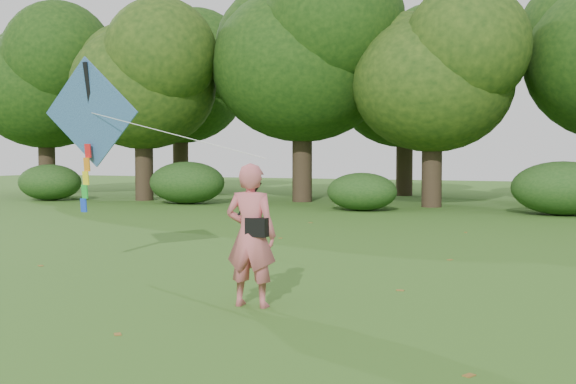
% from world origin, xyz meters
% --- Properties ---
extents(ground, '(100.00, 100.00, 0.00)m').
position_xyz_m(ground, '(0.00, 0.00, 0.00)').
color(ground, '#265114').
rests_on(ground, ground).
extents(man_kite_flyer, '(0.76, 0.54, 1.99)m').
position_xyz_m(man_kite_flyer, '(-0.30, 0.19, 0.99)').
color(man_kite_flyer, '#CC6066').
rests_on(man_kite_flyer, ground).
extents(crossbody_bag, '(0.43, 0.20, 0.75)m').
position_xyz_m(crossbody_bag, '(-0.18, 0.16, 1.13)').
color(crossbody_bag, black).
rests_on(crossbody_bag, ground).
extents(flying_kite, '(5.69, 2.50, 2.91)m').
position_xyz_m(flying_kite, '(-4.69, 2.32, 2.84)').
color(flying_kite, '#226095').
rests_on(flying_kite, ground).
extents(tree_line, '(54.70, 15.30, 9.48)m').
position_xyz_m(tree_line, '(1.67, 22.88, 5.60)').
color(tree_line, '#3A2D1E').
rests_on(tree_line, ground).
extents(shrub_band, '(39.15, 3.22, 1.88)m').
position_xyz_m(shrub_band, '(-0.72, 17.60, 0.86)').
color(shrub_band, '#264919').
rests_on(shrub_band, ground).
extents(fallen_leaves, '(11.92, 13.83, 0.01)m').
position_xyz_m(fallen_leaves, '(-0.72, 4.29, 0.01)').
color(fallen_leaves, brown).
rests_on(fallen_leaves, ground).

